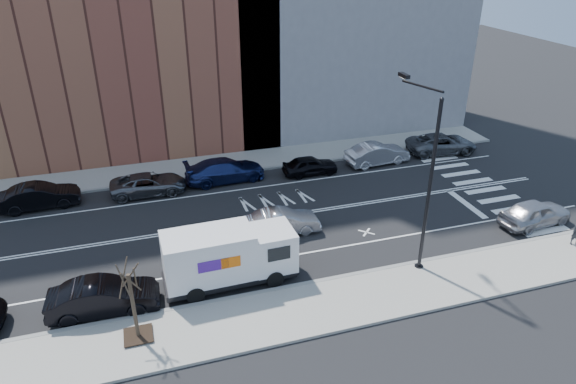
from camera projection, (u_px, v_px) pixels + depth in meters
ground at (252, 221)px, 30.82m from camera, size 120.00×120.00×0.00m
sidewalk_near at (298, 311)px, 23.28m from camera, size 44.00×3.60×0.15m
sidewalk_far at (224, 164)px, 38.28m from camera, size 44.00×3.60×0.15m
curb_near at (286, 288)px, 24.81m from camera, size 44.00×0.25×0.17m
curb_far at (228, 173)px, 36.74m from camera, size 44.00×0.25×0.17m
crosswalk at (479, 186)px, 35.10m from camera, size 3.00×14.00×0.01m
road_markings at (252, 221)px, 30.81m from camera, size 40.00×8.60×0.01m
bldg_brick at (88, 2)px, 37.03m from camera, size 26.00×10.00×22.00m
streetlight at (425, 175)px, 24.52m from camera, size 0.44×4.02×9.34m
street_tree at (134, 312)px, 21.13m from camera, size 1.20×1.20×3.75m
fedex_van at (228, 256)px, 24.68m from camera, size 6.50×2.43×2.95m
far_parked_b at (40, 196)px, 31.99m from camera, size 4.82×1.92×1.56m
far_parked_c at (149, 184)px, 33.77m from camera, size 4.96×2.38×1.36m
far_parked_d at (225, 170)px, 35.49m from camera, size 5.63×2.55×1.60m
far_parked_e at (310, 165)px, 36.55m from camera, size 3.95×1.63×1.34m
far_parked_f at (377, 154)px, 38.15m from camera, size 4.95×2.10×1.59m
far_parked_g at (442, 144)px, 40.13m from camera, size 5.69×3.12×1.51m
driving_sedan at (282, 222)px, 29.26m from camera, size 4.38×1.68×1.43m
near_parked_rear_a at (104, 297)px, 23.04m from camera, size 4.94×1.94×1.60m
near_parked_front at (535, 213)px, 30.08m from camera, size 4.69×2.31×1.54m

